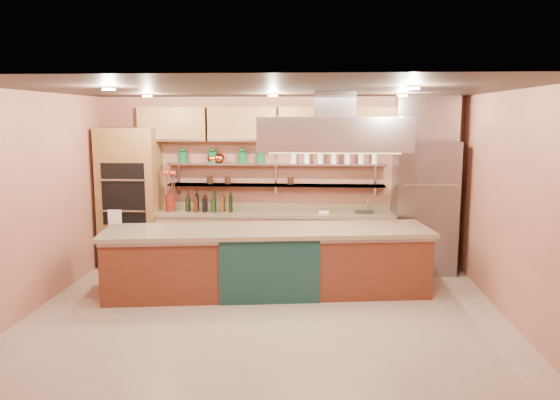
# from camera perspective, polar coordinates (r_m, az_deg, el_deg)

# --- Properties ---
(floor) EXTENTS (6.00, 5.00, 0.02)m
(floor) POSITION_cam_1_polar(r_m,az_deg,el_deg) (7.07, -1.46, -11.90)
(floor) COLOR tan
(floor) RESTS_ON ground
(ceiling) EXTENTS (6.00, 5.00, 0.02)m
(ceiling) POSITION_cam_1_polar(r_m,az_deg,el_deg) (6.62, -1.55, 11.49)
(ceiling) COLOR black
(ceiling) RESTS_ON wall_back
(wall_back) EXTENTS (6.00, 0.04, 2.80)m
(wall_back) POSITION_cam_1_polar(r_m,az_deg,el_deg) (9.17, -0.11, 1.97)
(wall_back) COLOR #A8644F
(wall_back) RESTS_ON floor
(wall_front) EXTENTS (6.00, 0.04, 2.80)m
(wall_front) POSITION_cam_1_polar(r_m,az_deg,el_deg) (4.27, -4.52, -5.98)
(wall_front) COLOR #A8644F
(wall_front) RESTS_ON floor
(wall_left) EXTENTS (0.04, 5.00, 2.80)m
(wall_left) POSITION_cam_1_polar(r_m,az_deg,el_deg) (7.58, -24.71, -0.27)
(wall_left) COLOR #A8644F
(wall_left) RESTS_ON floor
(wall_right) EXTENTS (0.04, 5.00, 2.80)m
(wall_right) POSITION_cam_1_polar(r_m,az_deg,el_deg) (7.10, 23.40, -0.76)
(wall_right) COLOR #A8644F
(wall_right) RESTS_ON floor
(oven_stack) EXTENTS (0.95, 0.64, 2.30)m
(oven_stack) POSITION_cam_1_polar(r_m,az_deg,el_deg) (9.38, -15.35, 0.27)
(oven_stack) COLOR olive
(oven_stack) RESTS_ON floor
(refrigerator) EXTENTS (0.95, 0.72, 2.10)m
(refrigerator) POSITION_cam_1_polar(r_m,az_deg,el_deg) (9.02, 14.81, -0.68)
(refrigerator) COLOR slate
(refrigerator) RESTS_ON floor
(back_counter) EXTENTS (3.84, 0.64, 0.93)m
(back_counter) POSITION_cam_1_polar(r_m,az_deg,el_deg) (9.04, -0.55, -4.14)
(back_counter) COLOR tan
(back_counter) RESTS_ON floor
(wall_shelf_lower) EXTENTS (3.60, 0.26, 0.03)m
(wall_shelf_lower) POSITION_cam_1_polar(r_m,az_deg,el_deg) (9.05, -0.48, 1.57)
(wall_shelf_lower) COLOR #A4A7AB
(wall_shelf_lower) RESTS_ON wall_back
(wall_shelf_upper) EXTENTS (3.60, 0.26, 0.03)m
(wall_shelf_upper) POSITION_cam_1_polar(r_m,az_deg,el_deg) (9.02, -0.48, 3.77)
(wall_shelf_upper) COLOR #A4A7AB
(wall_shelf_upper) RESTS_ON wall_back
(upper_cabinets) EXTENTS (4.60, 0.36, 0.55)m
(upper_cabinets) POSITION_cam_1_polar(r_m,az_deg,el_deg) (8.93, -0.19, 7.90)
(upper_cabinets) COLOR olive
(upper_cabinets) RESTS_ON wall_back
(range_hood) EXTENTS (2.00, 1.00, 0.45)m
(range_hood) POSITION_cam_1_polar(r_m,az_deg,el_deg) (7.45, 5.64, 6.92)
(range_hood) COLOR #A4A7AB
(range_hood) RESTS_ON ceiling
(ceiling_downlights) EXTENTS (4.00, 2.80, 0.02)m
(ceiling_downlights) POSITION_cam_1_polar(r_m,az_deg,el_deg) (6.82, -1.40, 11.16)
(ceiling_downlights) COLOR #FFE5A5
(ceiling_downlights) RESTS_ON ceiling
(island) EXTENTS (4.54, 1.56, 0.93)m
(island) POSITION_cam_1_polar(r_m,az_deg,el_deg) (7.74, -1.27, -6.37)
(island) COLOR brown
(island) RESTS_ON floor
(flower_vase) EXTENTS (0.17, 0.17, 0.29)m
(flower_vase) POSITION_cam_1_polar(r_m,az_deg,el_deg) (9.16, -11.42, -0.27)
(flower_vase) COLOR maroon
(flower_vase) RESTS_ON back_counter
(oil_bottle_cluster) EXTENTS (0.88, 0.49, 0.27)m
(oil_bottle_cluster) POSITION_cam_1_polar(r_m,az_deg,el_deg) (9.02, -7.38, -0.36)
(oil_bottle_cluster) COLOR black
(oil_bottle_cluster) RESTS_ON back_counter
(kitchen_scale) EXTENTS (0.18, 0.14, 0.09)m
(kitchen_scale) POSITION_cam_1_polar(r_m,az_deg,el_deg) (8.87, 4.60, -1.06)
(kitchen_scale) COLOR white
(kitchen_scale) RESTS_ON back_counter
(bar_faucet) EXTENTS (0.03, 0.03, 0.23)m
(bar_faucet) POSITION_cam_1_polar(r_m,az_deg,el_deg) (9.00, 9.13, -0.55)
(bar_faucet) COLOR silver
(bar_faucet) RESTS_ON back_counter
(copper_kettle) EXTENTS (0.20, 0.20, 0.16)m
(copper_kettle) POSITION_cam_1_polar(r_m,az_deg,el_deg) (9.12, -6.39, 4.37)
(copper_kettle) COLOR #CF5A2F
(copper_kettle) RESTS_ON wall_shelf_upper
(green_canister) EXTENTS (0.15, 0.15, 0.17)m
(green_canister) POSITION_cam_1_polar(r_m,az_deg,el_deg) (9.03, -2.05, 4.42)
(green_canister) COLOR #104E27
(green_canister) RESTS_ON wall_shelf_upper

